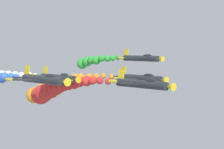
# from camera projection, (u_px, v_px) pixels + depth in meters

# --- Properties ---
(airplane_lead) EXTENTS (9.51, 10.35, 2.74)m
(airplane_lead) POSITION_uv_depth(u_px,v_px,m) (142.00, 84.00, 59.62)
(airplane_lead) COLOR #23282D
(smoke_trail_lead) EXTENTS (5.85, 25.85, 6.50)m
(smoke_trail_lead) POSITION_uv_depth(u_px,v_px,m) (52.00, 90.00, 80.21)
(smoke_trail_lead) COLOR red
(airplane_left_inner) EXTENTS (9.56, 10.35, 2.35)m
(airplane_left_inner) POSITION_uv_depth(u_px,v_px,m) (141.00, 78.00, 72.72)
(airplane_left_inner) COLOR #23282D
(smoke_trail_left_inner) EXTENTS (4.54, 31.40, 8.06)m
(smoke_trail_left_inner) POSITION_uv_depth(u_px,v_px,m) (48.00, 89.00, 96.21)
(smoke_trail_left_inner) COLOR orange
(airplane_right_inner) EXTENTS (9.56, 10.35, 2.37)m
(airplane_right_inner) POSITION_uv_depth(u_px,v_px,m) (43.00, 79.00, 59.29)
(airplane_right_inner) COLOR #23282D
(airplane_left_outer) EXTENTS (9.49, 10.35, 2.81)m
(airplane_left_outer) POSITION_uv_depth(u_px,v_px,m) (58.00, 78.00, 73.63)
(airplane_left_outer) COLOR #23282D
(airplane_right_outer) EXTENTS (9.57, 10.35, 2.35)m
(airplane_right_outer) POSITION_uv_depth(u_px,v_px,m) (141.00, 58.00, 85.68)
(airplane_right_outer) COLOR #23282D
(smoke_trail_right_outer) EXTENTS (2.38, 13.11, 3.20)m
(smoke_trail_right_outer) POSITION_uv_depth(u_px,v_px,m) (91.00, 61.00, 97.11)
(smoke_trail_right_outer) COLOR green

